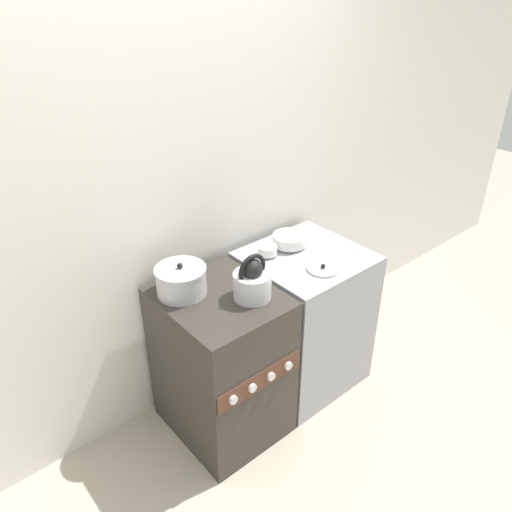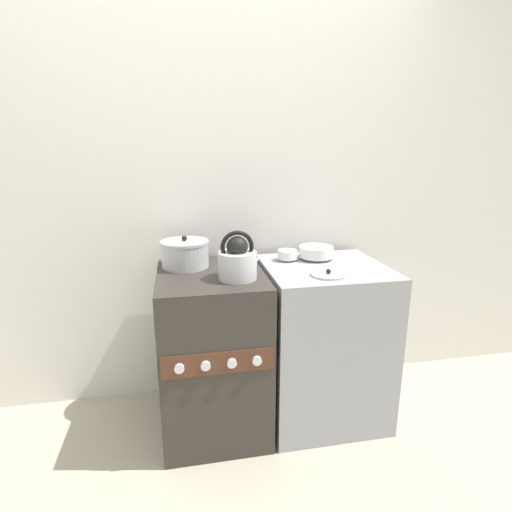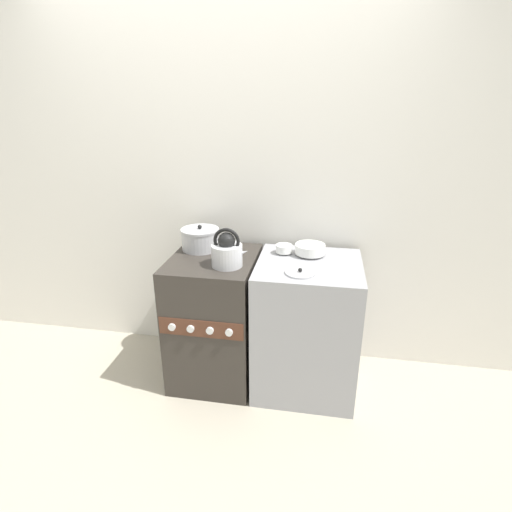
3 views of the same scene
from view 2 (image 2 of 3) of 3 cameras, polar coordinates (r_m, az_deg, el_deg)
ground_plane at (r=2.18m, az=-4.99°, el=-27.26°), size 12.00×12.00×0.00m
wall_back at (r=2.32m, az=-7.57°, el=9.52°), size 7.00×0.06×2.50m
stove at (r=2.19m, az=-6.16°, el=-13.30°), size 0.54×0.65×0.86m
counter at (r=2.30m, az=9.39°, el=-11.83°), size 0.64×0.61×0.87m
kettle at (r=1.90m, az=-2.62°, el=-0.67°), size 0.23×0.19×0.24m
cooking_pot at (r=2.13m, az=-10.10°, el=0.32°), size 0.25×0.25×0.17m
enamel_bowl at (r=2.26m, az=8.58°, el=0.58°), size 0.19×0.19×0.07m
small_ceramic_bowl at (r=2.21m, az=4.51°, el=0.20°), size 0.11×0.11×0.06m
loose_pot_lid at (r=1.98m, az=10.29°, el=-2.60°), size 0.17×0.17×0.03m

